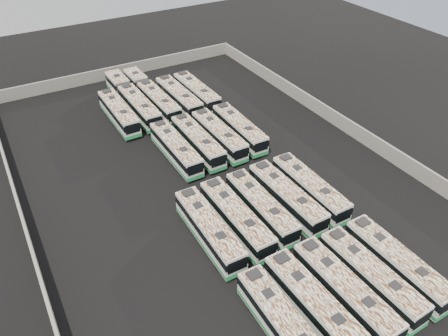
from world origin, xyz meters
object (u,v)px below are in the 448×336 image
(bus_midfront_left, at_px, (236,218))
(bus_midback_left, at_px, (176,149))
(bus_midback_right, at_px, (219,135))
(bus_front_right, at_px, (371,277))
(bus_front_far_right, at_px, (396,264))
(bus_back_left, at_px, (132,99))
(bus_back_far_right, at_px, (197,92))
(bus_midfront_right, at_px, (287,197))
(bus_midfront_far_right, at_px, (309,188))
(bus_front_left, at_px, (315,307))
(bus_midback_center, at_px, (198,142))
(bus_back_right, at_px, (179,98))
(bus_back_center, at_px, (151,95))
(bus_back_far_left, at_px, (119,113))
(bus_front_center, at_px, (344,291))
(bus_midfront_center, at_px, (261,207))
(bus_midfront_far_left, at_px, (209,230))
(bus_midback_far_right, at_px, (239,129))
(bus_front_far_left, at_px, (284,325))

(bus_midfront_left, relative_size, bus_midback_left, 1.02)
(bus_midfront_left, distance_m, bus_midback_right, 16.95)
(bus_front_right, distance_m, bus_front_far_right, 3.30)
(bus_midback_left, relative_size, bus_back_left, 0.63)
(bus_back_far_right, bearing_deg, bus_midfront_right, -97.38)
(bus_midfront_far_right, bearing_deg, bus_front_left, -127.04)
(bus_midback_left, bearing_deg, bus_midback_center, 1.29)
(bus_back_right, bearing_deg, bus_front_far_right, -86.59)
(bus_midback_center, relative_size, bus_back_far_right, 0.99)
(bus_front_far_right, xyz_separation_m, bus_back_center, (-6.72, 45.03, -0.02))
(bus_front_far_right, height_order, bus_back_left, bus_back_left)
(bus_front_far_right, relative_size, bus_midback_right, 1.00)
(bus_midback_left, height_order, bus_back_far_left, bus_back_far_left)
(bus_front_center, height_order, bus_midfront_center, bus_front_center)
(bus_midback_center, relative_size, bus_midback_right, 1.01)
(bus_front_far_right, height_order, bus_midfront_right, bus_midfront_right)
(bus_front_left, relative_size, bus_back_right, 0.99)
(bus_front_right, relative_size, bus_back_left, 0.63)
(bus_front_far_right, distance_m, bus_back_left, 46.14)
(bus_midfront_far_left, relative_size, bus_midback_far_right, 1.02)
(bus_front_far_right, bearing_deg, bus_front_right, 178.26)
(bus_midfront_right, bearing_deg, bus_midfront_far_right, -1.24)
(bus_front_center, bearing_deg, bus_back_far_left, 98.11)
(bus_midfront_center, distance_m, bus_midback_left, 15.70)
(bus_front_far_left, bearing_deg, bus_front_right, 2.02)
(bus_midback_center, bearing_deg, bus_midfront_far_left, -113.16)
(bus_back_far_left, bearing_deg, bus_midfront_right, -70.95)
(bus_front_left, distance_m, bus_back_far_left, 41.80)
(bus_front_left, distance_m, bus_midback_far_right, 30.42)
(bus_back_right, bearing_deg, bus_midfront_far_right, -84.37)
(bus_midfront_far_left, xyz_separation_m, bus_midback_far_right, (13.43, 15.77, -0.03))
(bus_midfront_right, bearing_deg, bus_midback_right, 89.41)
(bus_midback_center, distance_m, bus_back_far_right, 14.75)
(bus_back_far_left, relative_size, bus_back_center, 0.66)
(bus_midfront_left, bearing_deg, bus_midfront_right, 0.71)
(bus_midfront_far_left, xyz_separation_m, bus_back_center, (6.66, 31.99, -0.04))
(bus_midfront_far_right, relative_size, bus_back_left, 0.63)
(bus_midfront_center, distance_m, bus_midback_right, 15.74)
(bus_back_right, bearing_deg, bus_midback_far_right, -76.53)
(bus_midfront_far_right, xyz_separation_m, bus_back_right, (-3.39, 28.52, 0.04))
(bus_midfront_far_left, bearing_deg, bus_midfront_far_right, 1.74)
(bus_midback_center, height_order, bus_back_center, bus_midback_center)
(bus_midfront_center, xyz_separation_m, bus_back_center, (-0.03, 31.73, 0.00))
(bus_front_far_left, height_order, bus_front_left, bus_front_left)
(bus_midback_left, relative_size, bus_back_center, 0.65)
(bus_front_far_left, height_order, bus_back_far_left, bus_back_far_left)
(bus_front_center, height_order, bus_midfront_far_left, bus_front_center)
(bus_midback_center, height_order, bus_back_far_right, bus_back_far_right)
(bus_midfront_center, xyz_separation_m, bus_back_far_right, (6.67, 28.63, 0.05))
(bus_midfront_center, relative_size, bus_back_far_right, 0.97)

